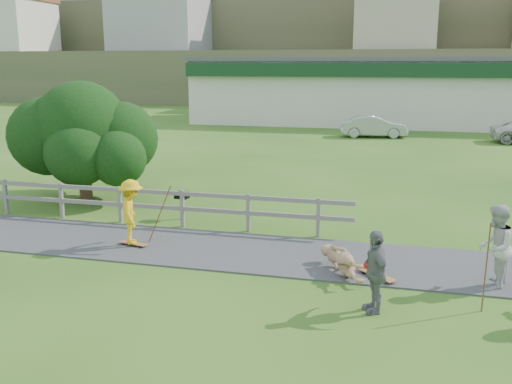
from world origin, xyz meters
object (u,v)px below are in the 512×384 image
Objects in this scene: skater_fallen at (342,261)px; spectator_b at (375,271)px; skater_rider at (132,216)px; tree at (83,151)px; spectator_a at (495,247)px; car_silver at (374,126)px; bbq at (182,205)px.

spectator_b is (0.80, -1.82, 0.49)m from skater_fallen.
skater_rider is 6.13m from tree.
skater_fallen is 3.25m from spectator_a.
spectator_b is at bearing -137.25° from skater_rider.
spectator_b is (-2.40, -1.83, -0.10)m from spectator_a.
car_silver is at bearing 160.77° from spectator_b.
skater_rider is at bearing -77.02° from spectator_a.
spectator_a is at bearing 105.14° from spectator_b.
skater_rider is 0.95× the size of skater_fallen.
skater_rider is at bearing 143.23° from skater_fallen.
spectator_a is at bearing -29.78° from skater_fallen.
spectator_a is 13.78m from tree.
skater_fallen is at bearing 173.34° from car_silver.
bbq is at bearing 159.77° from car_silver.
spectator_b reaches higher than car_silver.
spectator_a reaches higher than bbq.
spectator_b is 12.53m from tree.
spectator_a is at bearing -120.07° from skater_rider.
skater_rider is 5.57m from skater_fallen.
spectator_b is 26.96m from car_silver.
bbq is (-6.07, 5.36, -0.39)m from spectator_b.
skater_rider is 24.94m from car_silver.
bbq is (0.24, 2.88, -0.42)m from skater_rider.
spectator_b reaches higher than skater_fallen.
spectator_b is at bearing 174.95° from car_silver.
spectator_a is at bearing -179.42° from car_silver.
skater_rider is 0.33× the size of tree.
car_silver reaches higher than skater_fallen.
skater_rider reaches higher than spectator_b.
skater_rider is 0.40× the size of car_silver.
car_silver is (4.88, 24.45, -0.15)m from skater_rider.
spectator_b is at bearing -34.05° from tree.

